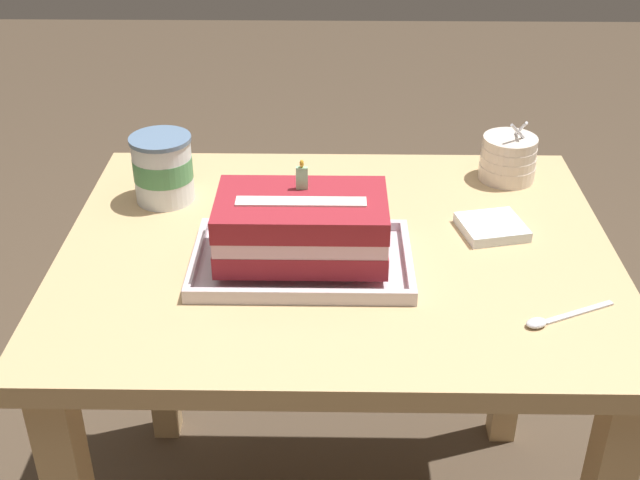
# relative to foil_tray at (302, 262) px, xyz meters

# --- Properties ---
(dining_table) EXTENTS (0.95, 0.75, 0.73)m
(dining_table) POSITION_rel_foil_tray_xyz_m (0.06, 0.06, -0.13)
(dining_table) COLOR tan
(dining_table) RESTS_ON ground_plane
(foil_tray) EXTENTS (0.36, 0.23, 0.02)m
(foil_tray) POSITION_rel_foil_tray_xyz_m (0.00, 0.00, 0.00)
(foil_tray) COLOR silver
(foil_tray) RESTS_ON dining_table
(birthday_cake) EXTENTS (0.27, 0.17, 0.15)m
(birthday_cake) POSITION_rel_foil_tray_xyz_m (-0.00, -0.00, 0.07)
(birthday_cake) COLOR maroon
(birthday_cake) RESTS_ON foil_tray
(bowl_stack) EXTENTS (0.11, 0.11, 0.13)m
(bowl_stack) POSITION_rel_foil_tray_xyz_m (0.39, 0.33, 0.04)
(bowl_stack) COLOR silver
(bowl_stack) RESTS_ON dining_table
(ice_cream_tub) EXTENTS (0.11, 0.11, 0.13)m
(ice_cream_tub) POSITION_rel_foil_tray_xyz_m (-0.27, 0.23, 0.06)
(ice_cream_tub) COLOR white
(ice_cream_tub) RESTS_ON dining_table
(serving_spoon_near_tray) EXTENTS (0.15, 0.08, 0.01)m
(serving_spoon_near_tray) POSITION_rel_foil_tray_xyz_m (0.37, -0.15, -0.00)
(serving_spoon_near_tray) COLOR silver
(serving_spoon_near_tray) RESTS_ON dining_table
(napkin_pile) EXTENTS (0.13, 0.12, 0.02)m
(napkin_pile) POSITION_rel_foil_tray_xyz_m (0.33, 0.12, 0.00)
(napkin_pile) COLOR white
(napkin_pile) RESTS_ON dining_table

